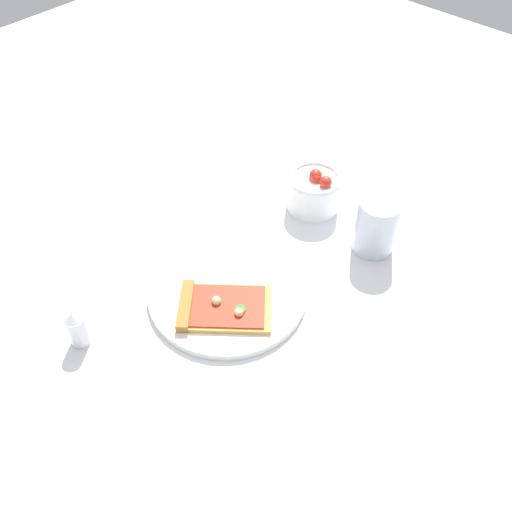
{
  "coord_description": "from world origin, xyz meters",
  "views": [
    {
      "loc": [
        0.43,
        0.43,
        0.73
      ],
      "look_at": [
        -0.05,
        -0.02,
        0.03
      ],
      "focal_mm": 39.33,
      "sensor_mm": 36.0,
      "label": 1
    }
  ],
  "objects": [
    {
      "name": "ground_plane",
      "position": [
        0.0,
        0.0,
        0.0
      ],
      "size": [
        2.4,
        2.4,
        0.0
      ],
      "primitive_type": "plane",
      "color": "silver",
      "rests_on": "ground"
    },
    {
      "name": "plate",
      "position": [
        0.03,
        -0.01,
        0.01
      ],
      "size": [
        0.27,
        0.27,
        0.01
      ],
      "primitive_type": "cylinder",
      "color": "white",
      "rests_on": "ground_plane"
    },
    {
      "name": "pizza_slice_main",
      "position": [
        0.07,
        0.01,
        0.02
      ],
      "size": [
        0.17,
        0.18,
        0.02
      ],
      "color": "gold",
      "rests_on": "plate"
    },
    {
      "name": "salad_bowl",
      "position": [
        -0.24,
        -0.05,
        0.04
      ],
      "size": [
        0.1,
        0.1,
        0.09
      ],
      "color": "white",
      "rests_on": "ground_plane"
    },
    {
      "name": "soda_glass",
      "position": [
        -0.23,
        0.1,
        0.05
      ],
      "size": [
        0.07,
        0.07,
        0.11
      ],
      "color": "silver",
      "rests_on": "ground_plane"
    },
    {
      "name": "pepper_shaker",
      "position": [
        0.25,
        -0.12,
        0.03
      ],
      "size": [
        0.03,
        0.03,
        0.07
      ],
      "color": "silver",
      "rests_on": "ground_plane"
    }
  ]
}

